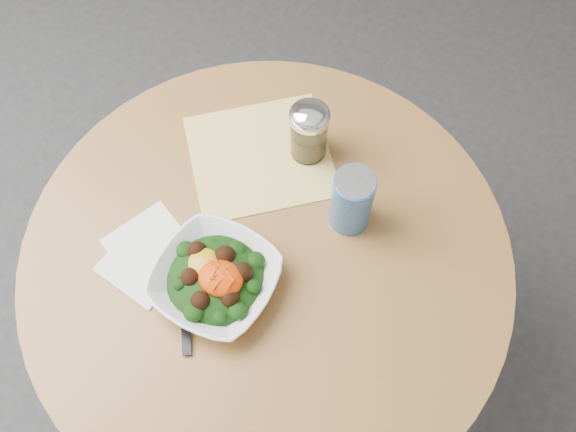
# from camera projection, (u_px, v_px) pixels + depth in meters

# --- Properties ---
(ground) EXTENTS (6.00, 6.00, 0.00)m
(ground) POSITION_uv_depth(u_px,v_px,m) (274.00, 357.00, 1.84)
(ground) COLOR #2E2E30
(ground) RESTS_ON ground
(table) EXTENTS (0.90, 0.90, 0.75)m
(table) POSITION_uv_depth(u_px,v_px,m) (269.00, 292.00, 1.34)
(table) COLOR black
(table) RESTS_ON ground
(cloth_napkin) EXTENTS (0.36, 0.35, 0.00)m
(cloth_napkin) POSITION_uv_depth(u_px,v_px,m) (261.00, 156.00, 1.26)
(cloth_napkin) COLOR #F1AC0C
(cloth_napkin) RESTS_ON table
(paper_napkins) EXTENTS (0.19, 0.21, 0.00)m
(paper_napkins) POSITION_uv_depth(u_px,v_px,m) (147.00, 254.00, 1.17)
(paper_napkins) COLOR white
(paper_napkins) RESTS_ON table
(salad_bowl) EXTENTS (0.25, 0.25, 0.08)m
(salad_bowl) POSITION_uv_depth(u_px,v_px,m) (215.00, 279.00, 1.11)
(salad_bowl) COLOR white
(salad_bowl) RESTS_ON table
(fork) EXTENTS (0.11, 0.21, 0.00)m
(fork) POSITION_uv_depth(u_px,v_px,m) (185.00, 288.00, 1.13)
(fork) COLOR black
(fork) RESTS_ON table
(spice_shaker) EXTENTS (0.08, 0.08, 0.14)m
(spice_shaker) POSITION_uv_depth(u_px,v_px,m) (309.00, 132.00, 1.21)
(spice_shaker) COLOR silver
(spice_shaker) RESTS_ON table
(beverage_can) EXTENTS (0.08, 0.08, 0.14)m
(beverage_can) POSITION_uv_depth(u_px,v_px,m) (352.00, 201.00, 1.14)
(beverage_can) COLOR #0D3698
(beverage_can) RESTS_ON table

